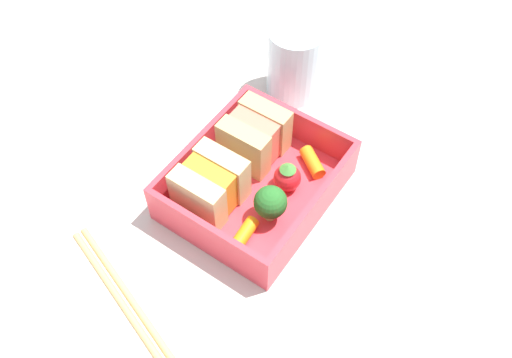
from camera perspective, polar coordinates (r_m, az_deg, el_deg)
name	(u,v)px	position (r cm, az deg, el deg)	size (l,w,h in cm)	color
ground_plane	(256,199)	(60.78, 0.00, -2.05)	(120.00, 120.00, 2.00)	beige
bento_tray	(256,191)	(59.46, 0.00, -1.19)	(17.09, 14.33, 1.20)	#DF3845
bento_rim	(256,176)	(57.39, 0.00, 0.26)	(17.09, 14.33, 3.88)	#DF3845
sandwich_left	(210,185)	(56.10, -4.59, -0.61)	(6.01, 5.64, 5.26)	#D3B97E
sandwich_center_left	(254,136)	(59.79, -0.15, 4.32)	(6.01, 5.64, 5.26)	tan
carrot_stick_left	(244,234)	(55.19, -1.18, -5.51)	(1.36, 1.36, 3.52)	orange
broccoli_floret	(270,203)	(54.90, 1.45, -2.39)	(3.30, 3.30, 4.26)	#8FCC72
strawberry_far_left	(287,177)	(57.93, 3.15, 0.19)	(2.83, 2.83, 3.43)	red
carrot_stick_far_left	(312,162)	(60.30, 5.66, 1.68)	(1.46, 1.46, 3.57)	orange
chopstick_pair	(132,309)	(54.54, -12.27, -12.63)	(8.03, 20.44, 0.70)	tan
drinking_glass	(295,62)	(66.86, 3.90, 11.63)	(6.41, 6.41, 8.92)	silver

